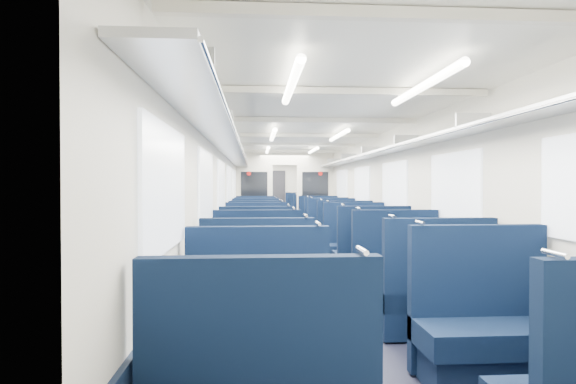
# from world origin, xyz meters

# --- Properties ---
(floor) EXTENTS (2.80, 18.00, 0.01)m
(floor) POSITION_xyz_m (0.00, 0.00, 0.00)
(floor) COLOR black
(floor) RESTS_ON ground
(ceiling) EXTENTS (2.80, 18.00, 0.01)m
(ceiling) POSITION_xyz_m (0.00, 0.00, 2.35)
(ceiling) COLOR white
(ceiling) RESTS_ON wall_left
(wall_left) EXTENTS (0.02, 18.00, 2.35)m
(wall_left) POSITION_xyz_m (-1.40, 0.00, 1.18)
(wall_left) COLOR beige
(wall_left) RESTS_ON floor
(dado_left) EXTENTS (0.03, 17.90, 0.70)m
(dado_left) POSITION_xyz_m (-1.39, 0.00, 0.35)
(dado_left) COLOR black
(dado_left) RESTS_ON floor
(wall_right) EXTENTS (0.02, 18.00, 2.35)m
(wall_right) POSITION_xyz_m (1.40, 0.00, 1.18)
(wall_right) COLOR beige
(wall_right) RESTS_ON floor
(dado_right) EXTENTS (0.03, 17.90, 0.70)m
(dado_right) POSITION_xyz_m (1.39, 0.00, 0.35)
(dado_right) COLOR black
(dado_right) RESTS_ON floor
(wall_far) EXTENTS (2.80, 0.02, 2.35)m
(wall_far) POSITION_xyz_m (0.00, 9.00, 1.18)
(wall_far) COLOR beige
(wall_far) RESTS_ON floor
(luggage_rack_left) EXTENTS (0.36, 17.40, 0.18)m
(luggage_rack_left) POSITION_xyz_m (-1.21, 0.00, 1.97)
(luggage_rack_left) COLOR #B2B5BA
(luggage_rack_left) RESTS_ON wall_left
(luggage_rack_right) EXTENTS (0.36, 17.40, 0.18)m
(luggage_rack_right) POSITION_xyz_m (1.21, 0.00, 1.97)
(luggage_rack_right) COLOR #B2B5BA
(luggage_rack_right) RESTS_ON wall_right
(windows) EXTENTS (2.78, 15.60, 0.75)m
(windows) POSITION_xyz_m (0.00, -0.46, 1.42)
(windows) COLOR white
(windows) RESTS_ON wall_left
(ceiling_fittings) EXTENTS (2.70, 16.06, 0.11)m
(ceiling_fittings) POSITION_xyz_m (0.00, -0.26, 2.29)
(ceiling_fittings) COLOR silver
(ceiling_fittings) RESTS_ON ceiling
(end_door) EXTENTS (0.75, 0.06, 2.00)m
(end_door) POSITION_xyz_m (0.00, 8.94, 1.00)
(end_door) COLOR black
(end_door) RESTS_ON floor
(bulkhead) EXTENTS (2.80, 0.10, 2.35)m
(bulkhead) POSITION_xyz_m (-0.00, 3.21, 1.23)
(bulkhead) COLOR silver
(bulkhead) RESTS_ON floor
(seat_2) EXTENTS (1.05, 0.58, 1.17)m
(seat_2) POSITION_xyz_m (-0.83, -7.06, 0.36)
(seat_2) COLOR #0A1933
(seat_2) RESTS_ON floor
(seat_3) EXTENTS (1.05, 0.58, 1.17)m
(seat_3) POSITION_xyz_m (0.83, -7.05, 0.36)
(seat_3) COLOR #0A1933
(seat_3) RESTS_ON floor
(seat_4) EXTENTS (1.05, 0.58, 1.17)m
(seat_4) POSITION_xyz_m (-0.83, -5.91, 0.36)
(seat_4) COLOR #0A1933
(seat_4) RESTS_ON floor
(seat_5) EXTENTS (1.05, 0.58, 1.17)m
(seat_5) POSITION_xyz_m (0.83, -6.03, 0.36)
(seat_5) COLOR #0A1933
(seat_5) RESTS_ON floor
(seat_6) EXTENTS (1.05, 0.58, 1.17)m
(seat_6) POSITION_xyz_m (-0.83, -4.84, 0.36)
(seat_6) COLOR #0A1933
(seat_6) RESTS_ON floor
(seat_7) EXTENTS (1.05, 0.58, 1.17)m
(seat_7) POSITION_xyz_m (0.83, -4.93, 0.36)
(seat_7) COLOR #0A1933
(seat_7) RESTS_ON floor
(seat_8) EXTENTS (1.05, 0.58, 1.17)m
(seat_8) POSITION_xyz_m (-0.83, -3.61, 0.36)
(seat_8) COLOR #0A1933
(seat_8) RESTS_ON floor
(seat_9) EXTENTS (1.05, 0.58, 1.17)m
(seat_9) POSITION_xyz_m (0.83, -3.63, 0.36)
(seat_9) COLOR #0A1933
(seat_9) RESTS_ON floor
(seat_10) EXTENTS (1.05, 0.58, 1.17)m
(seat_10) POSITION_xyz_m (-0.83, -2.40, 0.36)
(seat_10) COLOR #0A1933
(seat_10) RESTS_ON floor
(seat_11) EXTENTS (1.05, 0.58, 1.17)m
(seat_11) POSITION_xyz_m (0.83, -2.53, 0.36)
(seat_11) COLOR #0A1933
(seat_11) RESTS_ON floor
(seat_12) EXTENTS (1.05, 0.58, 1.17)m
(seat_12) POSITION_xyz_m (-0.83, -1.28, 0.36)
(seat_12) COLOR #0A1933
(seat_12) RESTS_ON floor
(seat_13) EXTENTS (1.05, 0.58, 1.17)m
(seat_13) POSITION_xyz_m (0.83, -1.44, 0.36)
(seat_13) COLOR #0A1933
(seat_13) RESTS_ON floor
(seat_14) EXTENTS (1.05, 0.58, 1.17)m
(seat_14) POSITION_xyz_m (-0.83, -0.14, 0.36)
(seat_14) COLOR #0A1933
(seat_14) RESTS_ON floor
(seat_15) EXTENTS (1.05, 0.58, 1.17)m
(seat_15) POSITION_xyz_m (0.83, -0.16, 0.36)
(seat_15) COLOR #0A1933
(seat_15) RESTS_ON floor
(seat_16) EXTENTS (1.05, 0.58, 1.17)m
(seat_16) POSITION_xyz_m (-0.83, 1.02, 0.36)
(seat_16) COLOR #0A1933
(seat_16) RESTS_ON floor
(seat_17) EXTENTS (1.05, 0.58, 1.17)m
(seat_17) POSITION_xyz_m (0.83, 0.87, 0.36)
(seat_17) COLOR #0A1933
(seat_17) RESTS_ON floor
(seat_18) EXTENTS (1.05, 0.58, 1.17)m
(seat_18) POSITION_xyz_m (-0.83, 1.96, 0.36)
(seat_18) COLOR #0A1933
(seat_18) RESTS_ON floor
(seat_19) EXTENTS (1.05, 0.58, 1.17)m
(seat_19) POSITION_xyz_m (0.83, 2.05, 0.36)
(seat_19) COLOR #0A1933
(seat_19) RESTS_ON floor
(seat_20) EXTENTS (1.05, 0.58, 1.17)m
(seat_20) POSITION_xyz_m (-0.83, 4.19, 0.36)
(seat_20) COLOR #0A1933
(seat_20) RESTS_ON floor
(seat_21) EXTENTS (1.05, 0.58, 1.17)m
(seat_21) POSITION_xyz_m (0.83, 4.01, 0.36)
(seat_21) COLOR #0A1933
(seat_21) RESTS_ON floor
(seat_22) EXTENTS (1.05, 0.58, 1.17)m
(seat_22) POSITION_xyz_m (-0.83, 5.18, 0.36)
(seat_22) COLOR #0A1933
(seat_22) RESTS_ON floor
(seat_23) EXTENTS (1.05, 0.58, 1.17)m
(seat_23) POSITION_xyz_m (0.83, 5.29, 0.36)
(seat_23) COLOR #0A1933
(seat_23) RESTS_ON floor
(seat_24) EXTENTS (1.05, 0.58, 1.17)m
(seat_24) POSITION_xyz_m (-0.83, 6.50, 0.36)
(seat_24) COLOR #0A1933
(seat_24) RESTS_ON floor
(seat_25) EXTENTS (1.05, 0.58, 1.17)m
(seat_25) POSITION_xyz_m (0.83, 6.33, 0.36)
(seat_25) COLOR #0A1933
(seat_25) RESTS_ON floor
(seat_26) EXTENTS (1.05, 0.58, 1.17)m
(seat_26) POSITION_xyz_m (-0.83, 7.62, 0.36)
(seat_26) COLOR #0A1933
(seat_26) RESTS_ON floor
(seat_27) EXTENTS (1.05, 0.58, 1.17)m
(seat_27) POSITION_xyz_m (0.83, 7.51, 0.36)
(seat_27) COLOR #0A1933
(seat_27) RESTS_ON floor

